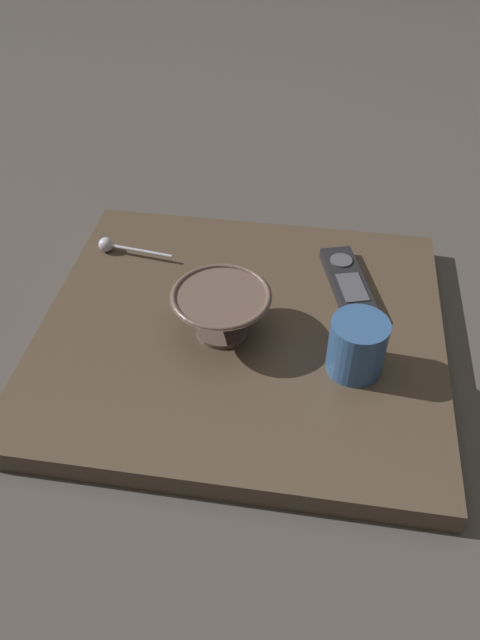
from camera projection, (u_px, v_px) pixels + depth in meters
name	position (u px, v px, depth m)	size (l,w,h in m)	color
ground_plane	(241.00, 343.00, 1.01)	(6.00, 6.00, 0.00)	#47423D
table	(241.00, 334.00, 1.00)	(0.58, 0.64, 0.04)	#4C3D2D
cereal_bowl	(221.00, 311.00, 0.94)	(0.15, 0.15, 0.08)	brown
coffee_mug	(357.00, 346.00, 0.89)	(0.08, 0.08, 0.09)	#33598C
teaspoon	(112.00, 246.00, 1.12)	(0.03, 0.14, 0.03)	silver
tv_remote_near	(348.00, 283.00, 1.05)	(0.19, 0.11, 0.02)	black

